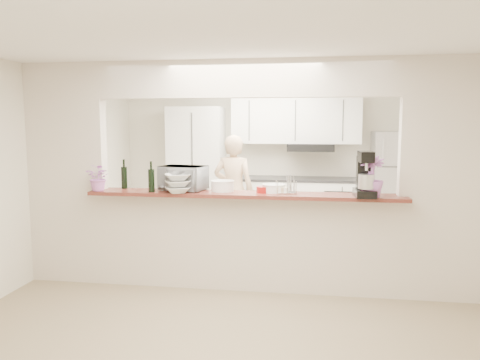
% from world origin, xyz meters
% --- Properties ---
extents(floor, '(6.00, 6.00, 0.00)m').
position_xyz_m(floor, '(0.00, 0.00, 0.00)').
color(floor, gray).
rests_on(floor, ground).
extents(tile_overlay, '(5.00, 2.90, 0.01)m').
position_xyz_m(tile_overlay, '(0.00, 1.55, 0.01)').
color(tile_overlay, beige).
rests_on(tile_overlay, floor).
extents(partition, '(5.00, 0.15, 2.50)m').
position_xyz_m(partition, '(0.00, 0.00, 1.48)').
color(partition, beige).
rests_on(partition, floor).
extents(bar_counter, '(3.40, 0.38, 1.09)m').
position_xyz_m(bar_counter, '(0.00, -0.00, 0.58)').
color(bar_counter, beige).
rests_on(bar_counter, floor).
extents(kitchen_cabinets, '(3.15, 0.62, 2.25)m').
position_xyz_m(kitchen_cabinets, '(-0.19, 2.72, 0.97)').
color(kitchen_cabinets, white).
rests_on(kitchen_cabinets, floor).
extents(refrigerator, '(0.75, 0.70, 1.70)m').
position_xyz_m(refrigerator, '(2.05, 2.65, 0.85)').
color(refrigerator, silver).
rests_on(refrigerator, floor).
extents(flower_left, '(0.31, 0.29, 0.30)m').
position_xyz_m(flower_left, '(-1.60, -0.15, 1.24)').
color(flower_left, '#D06EB4').
rests_on(flower_left, bar_counter).
extents(wine_bottle_a, '(0.07, 0.07, 0.34)m').
position_xyz_m(wine_bottle_a, '(-1.40, 0.07, 1.22)').
color(wine_bottle_a, black).
rests_on(wine_bottle_a, bar_counter).
extents(wine_bottle_b, '(0.07, 0.07, 0.33)m').
position_xyz_m(wine_bottle_b, '(-1.00, -0.15, 1.22)').
color(wine_bottle_b, black).
rests_on(wine_bottle_b, bar_counter).
extents(toaster_oven, '(0.54, 0.42, 0.27)m').
position_xyz_m(toaster_oven, '(-0.70, 0.05, 1.22)').
color(toaster_oven, '#9D9EA2').
rests_on(toaster_oven, bar_counter).
extents(serving_bowls, '(0.36, 0.36, 0.20)m').
position_xyz_m(serving_bowls, '(-0.70, -0.17, 1.19)').
color(serving_bowls, white).
rests_on(serving_bowls, bar_counter).
extents(plate_stack_a, '(0.26, 0.26, 0.12)m').
position_xyz_m(plate_stack_a, '(-0.25, 0.03, 1.15)').
color(plate_stack_a, white).
rests_on(plate_stack_a, bar_counter).
extents(plate_stack_b, '(0.25, 0.25, 0.09)m').
position_xyz_m(plate_stack_b, '(0.31, 0.03, 1.14)').
color(plate_stack_b, white).
rests_on(plate_stack_b, bar_counter).
extents(red_bowl, '(0.14, 0.14, 0.07)m').
position_xyz_m(red_bowl, '(0.20, -0.01, 1.12)').
color(red_bowl, maroon).
rests_on(red_bowl, bar_counter).
extents(tan_bowl, '(0.14, 0.14, 0.07)m').
position_xyz_m(tan_bowl, '(0.40, -0.03, 1.12)').
color(tan_bowl, tan).
rests_on(tan_bowl, bar_counter).
extents(utensil_caddy, '(0.24, 0.17, 0.20)m').
position_xyz_m(utensil_caddy, '(0.45, -0.04, 1.17)').
color(utensil_caddy, silver).
rests_on(utensil_caddy, bar_counter).
extents(stand_mixer, '(0.22, 0.33, 0.46)m').
position_xyz_m(stand_mixer, '(1.25, -0.13, 1.30)').
color(stand_mixer, black).
rests_on(stand_mixer, bar_counter).
extents(flower_right, '(0.29, 0.29, 0.42)m').
position_xyz_m(flower_right, '(1.32, -0.15, 1.30)').
color(flower_right, '#B369C4').
rests_on(flower_right, bar_counter).
extents(person, '(0.64, 0.46, 1.66)m').
position_xyz_m(person, '(-0.42, 1.78, 0.83)').
color(person, '#D8B38D').
rests_on(person, floor).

